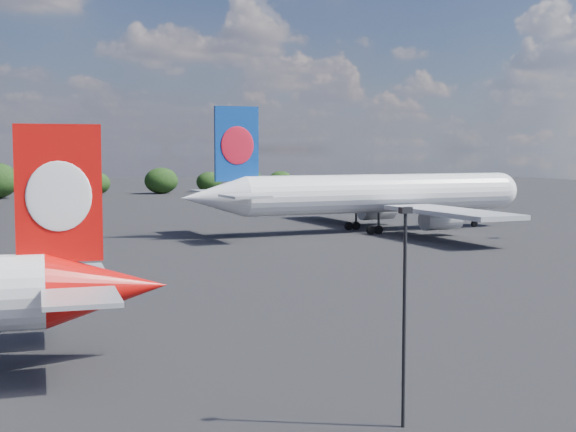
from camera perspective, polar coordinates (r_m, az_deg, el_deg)
name	(u,v)px	position (r m, az deg, el deg)	size (l,w,h in m)	color
china_southern_airliner	(369,195)	(119.75, 5.80, 1.51)	(55.68, 52.96, 18.17)	white
apron_lamp_post	(404,304)	(35.50, 8.28, -6.20)	(0.55, 0.30, 9.75)	black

